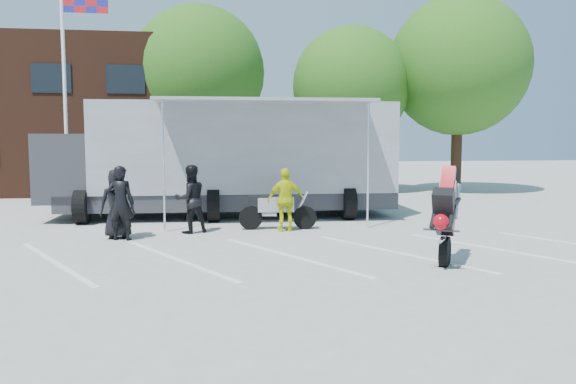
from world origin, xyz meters
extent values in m
plane|color=#A6A6A0|center=(0.00, 0.00, 0.00)|extent=(100.00, 100.00, 0.00)
cube|color=white|center=(0.00, 1.00, 0.01)|extent=(18.09, 13.33, 0.01)
cube|color=#402114|center=(-10.00, 18.00, 3.50)|extent=(18.00, 8.00, 7.00)
cylinder|color=white|center=(-6.50, 10.00, 4.00)|extent=(0.12, 0.12, 8.00)
cube|color=red|center=(-5.70, 10.00, 7.30)|extent=(1.50, 0.04, 0.90)
cylinder|color=#382314|center=(-2.00, 16.00, 1.62)|extent=(0.50, 0.50, 3.24)
sphere|color=#1B5214|center=(-2.00, 16.00, 5.58)|extent=(6.12, 6.12, 6.12)
cylinder|color=#382314|center=(5.00, 15.00, 1.44)|extent=(0.50, 0.50, 2.88)
sphere|color=#1B5214|center=(5.00, 15.00, 4.96)|extent=(5.44, 5.44, 5.44)
cylinder|color=#382314|center=(10.00, 14.50, 1.71)|extent=(0.50, 0.50, 3.42)
sphere|color=#1B5214|center=(10.00, 14.50, 5.89)|extent=(6.46, 6.46, 6.46)
imported|color=black|center=(-3.79, 3.70, 0.88)|extent=(0.94, 0.69, 1.76)
imported|color=black|center=(-3.66, 3.41, 0.92)|extent=(0.76, 0.60, 1.85)
imported|color=black|center=(-2.00, 4.27, 0.90)|extent=(1.08, 0.98, 1.80)
imported|color=#D3DF0B|center=(0.54, 4.20, 0.86)|extent=(1.04, 0.52, 1.72)
camera|label=1|loc=(-1.41, -10.70, 2.49)|focal=35.00mm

